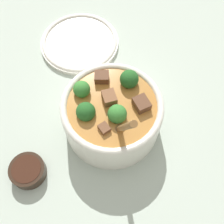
{
  "coord_description": "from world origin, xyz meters",
  "views": [
    {
      "loc": [
        -0.22,
        -0.2,
        0.64
      ],
      "look_at": [
        0.0,
        0.0,
        0.07
      ],
      "focal_mm": 45.0,
      "sensor_mm": 36.0,
      "label": 1
    }
  ],
  "objects": [
    {
      "name": "condiment_bowl",
      "position": [
        -0.22,
        0.06,
        0.02
      ],
      "size": [
        0.08,
        0.08,
        0.03
      ],
      "color": "black",
      "rests_on": "ground_plane"
    },
    {
      "name": "ground_plane",
      "position": [
        0.0,
        0.0,
        0.0
      ],
      "size": [
        4.0,
        4.0,
        0.0
      ],
      "primitive_type": "plane",
      "color": "#ADBCAD"
    },
    {
      "name": "empty_plate",
      "position": [
        0.13,
        0.25,
        0.01
      ],
      "size": [
        0.23,
        0.23,
        0.02
      ],
      "color": "silver",
      "rests_on": "ground_plane"
    },
    {
      "name": "stew_bowl",
      "position": [
        -0.0,
        0.0,
        0.06
      ],
      "size": [
        0.23,
        0.23,
        0.26
      ],
      "color": "white",
      "rests_on": "ground_plane"
    }
  ]
}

